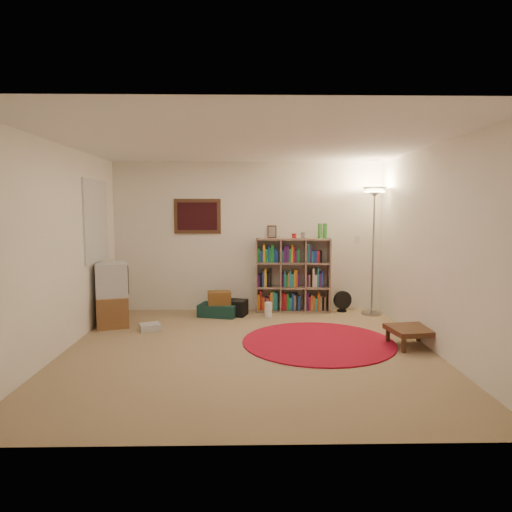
{
  "coord_description": "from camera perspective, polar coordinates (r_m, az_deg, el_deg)",
  "views": [
    {
      "loc": [
        -0.02,
        -5.44,
        1.73
      ],
      "look_at": [
        0.1,
        0.6,
        1.1
      ],
      "focal_mm": 32.0,
      "sensor_mm": 36.0,
      "label": 1
    }
  ],
  "objects": [
    {
      "name": "room",
      "position": [
        5.51,
        -1.5,
        1.05
      ],
      "size": [
        4.54,
        4.54,
        2.54
      ],
      "color": "#957A57",
      "rests_on": "ground"
    },
    {
      "name": "bookshelf",
      "position": [
        7.7,
        4.49,
        -2.51
      ],
      "size": [
        1.25,
        0.42,
        1.48
      ],
      "rotation": [
        0.0,
        0.0,
        -0.05
      ],
      "color": "#7D6253",
      "rests_on": "ground"
    },
    {
      "name": "dvd_box",
      "position": [
        6.76,
        -13.11,
        -8.62
      ],
      "size": [
        0.34,
        0.32,
        0.09
      ],
      "rotation": [
        0.0,
        0.0,
        0.36
      ],
      "color": "silver",
      "rests_on": "ground"
    },
    {
      "name": "paper_towel",
      "position": [
        7.33,
        1.54,
        -6.71
      ],
      "size": [
        0.15,
        0.15,
        0.24
      ],
      "rotation": [
        0.0,
        0.0,
        0.32
      ],
      "color": "white",
      "rests_on": "ground"
    },
    {
      "name": "floor_fan",
      "position": [
        7.83,
        10.76,
        -5.58
      ],
      "size": [
        0.31,
        0.2,
        0.35
      ],
      "rotation": [
        0.0,
        0.0,
        0.27
      ],
      "color": "black",
      "rests_on": "ground"
    },
    {
      "name": "floor_lamp",
      "position": [
        7.58,
        14.56,
        5.67
      ],
      "size": [
        0.43,
        0.43,
        2.07
      ],
      "rotation": [
        0.0,
        0.0,
        -0.07
      ],
      "color": "#939397",
      "rests_on": "ground"
    },
    {
      "name": "red_rug",
      "position": [
        6.07,
        7.79,
        -10.59
      ],
      "size": [
        1.97,
        1.97,
        0.02
      ],
      "color": "maroon",
      "rests_on": "ground"
    },
    {
      "name": "suitcase",
      "position": [
        7.44,
        -4.71,
        -6.74
      ],
      "size": [
        0.68,
        0.53,
        0.19
      ],
      "rotation": [
        0.0,
        0.0,
        -0.26
      ],
      "color": "#12322D",
      "rests_on": "ground"
    },
    {
      "name": "tv_stand",
      "position": [
        7.12,
        -17.51,
        -4.67
      ],
      "size": [
        0.61,
        0.74,
        0.93
      ],
      "rotation": [
        0.0,
        0.0,
        0.29
      ],
      "color": "brown",
      "rests_on": "ground"
    },
    {
      "name": "wicker_basket",
      "position": [
        7.38,
        -4.61,
        -5.24
      ],
      "size": [
        0.39,
        0.3,
        0.21
      ],
      "rotation": [
        0.0,
        0.0,
        0.13
      ],
      "color": "brown",
      "rests_on": "suitcase"
    },
    {
      "name": "duffel_bag",
      "position": [
        7.46,
        -2.63,
        -6.46
      ],
      "size": [
        0.44,
        0.4,
        0.25
      ],
      "rotation": [
        0.0,
        0.0,
        -0.3
      ],
      "color": "black",
      "rests_on": "ground"
    },
    {
      "name": "side_table",
      "position": [
        6.11,
        18.87,
        -8.82
      ],
      "size": [
        0.6,
        0.6,
        0.24
      ],
      "rotation": [
        0.0,
        0.0,
        0.15
      ],
      "color": "#3D2315",
      "rests_on": "ground"
    }
  ]
}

